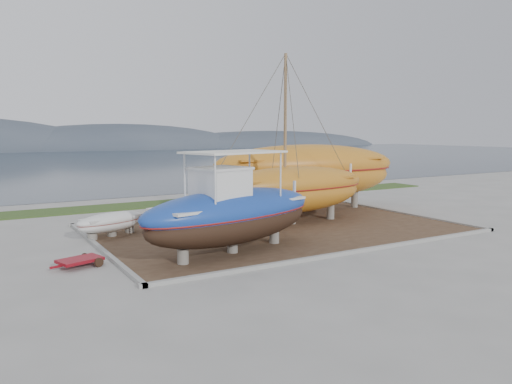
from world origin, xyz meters
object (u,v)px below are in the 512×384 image
blue_caique (232,202)px  red_trailer (80,263)px  white_dinghy (111,225)px  orange_bare_hull (307,179)px  orange_sailboat (292,141)px

blue_caique → red_trailer: size_ratio=3.78×
white_dinghy → orange_bare_hull: 12.88m
white_dinghy → red_trailer: size_ratio=1.58×
orange_sailboat → orange_bare_hull: (3.38, 3.28, -2.48)m
blue_caique → orange_bare_hull: 11.80m
orange_bare_hull → white_dinghy: bearing=-164.3°
orange_sailboat → red_trailer: orange_sailboat is taller
blue_caique → white_dinghy: 6.99m
orange_sailboat → orange_bare_hull: bearing=42.6°
white_dinghy → orange_bare_hull: (12.70, 1.52, 1.48)m
white_dinghy → red_trailer: (-2.41, -4.70, -0.45)m
blue_caique → orange_bare_hull: (9.21, 7.37, -0.08)m
blue_caique → white_dinghy: (-3.49, 5.85, -1.56)m
blue_caique → orange_sailboat: bearing=21.2°
blue_caique → orange_sailboat: orange_sailboat is taller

